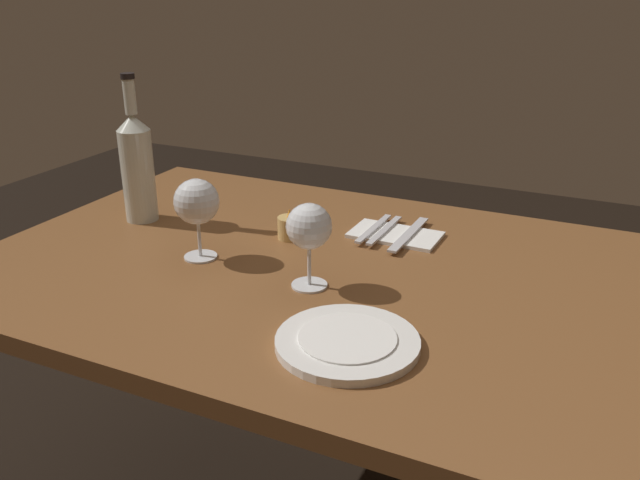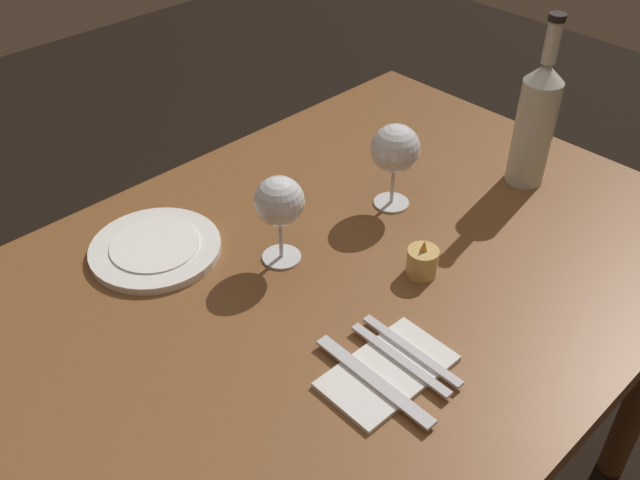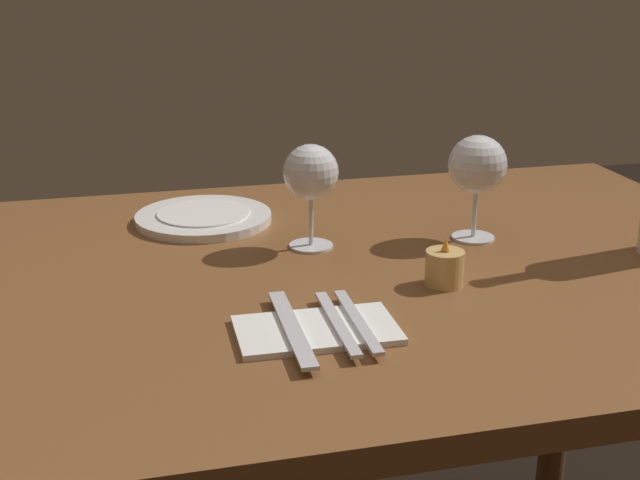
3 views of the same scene
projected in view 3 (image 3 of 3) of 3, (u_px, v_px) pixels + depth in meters
The scene contains 9 objects.
dining_table at pixel (352, 323), 1.25m from camera, with size 1.30×0.90×0.74m.
wine_glass_left at pixel (311, 174), 1.25m from camera, with size 0.08×0.08×0.16m.
wine_glass_right at pixel (477, 167), 1.29m from camera, with size 0.09×0.09×0.16m.
votive_candle at pixel (444, 269), 1.14m from camera, with size 0.05×0.05×0.07m.
dinner_plate at pixel (204, 217), 1.40m from camera, with size 0.22×0.22×0.02m.
folded_napkin at pixel (317, 330), 1.01m from camera, with size 0.19×0.11×0.01m.
fork_inner at pixel (337, 323), 1.01m from camera, with size 0.02×0.18×0.00m.
fork_outer at pixel (358, 321), 1.01m from camera, with size 0.02×0.18×0.00m.
table_knife at pixel (292, 328), 1.00m from camera, with size 0.02×0.21×0.00m.
Camera 3 is at (0.32, 1.09, 1.18)m, focal length 48.02 mm.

